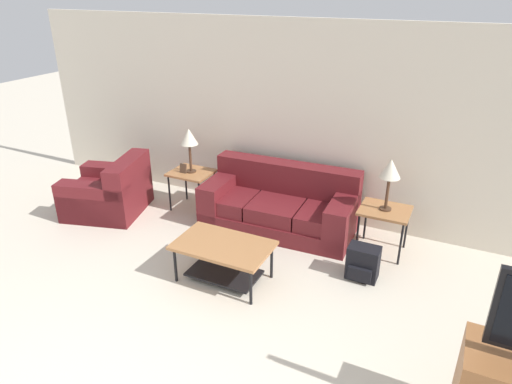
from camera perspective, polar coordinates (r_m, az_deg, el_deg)
wall_back at (r=6.06m, az=6.25°, el=8.54°), size 8.63×0.06×2.60m
couch at (r=6.00m, az=2.98°, el=-1.83°), size 1.99×0.95×0.82m
armchair at (r=6.73m, az=-17.84°, el=-0.09°), size 1.21×1.19×0.80m
coffee_table at (r=4.95m, az=-4.09°, el=-7.66°), size 1.03×0.63×0.45m
side_table_left at (r=6.47m, az=-8.07°, el=2.07°), size 0.58×0.49×0.57m
side_table_right at (r=5.56m, az=15.78°, el=-2.61°), size 0.58×0.49×0.57m
table_lamp_left at (r=6.28m, az=-8.37°, el=6.67°), size 0.24×0.24×0.63m
table_lamp_right at (r=5.34m, az=16.45°, el=2.61°), size 0.24×0.24×0.63m
backpack at (r=5.17m, az=13.21°, el=-8.65°), size 0.34×0.30×0.38m
picture_frame at (r=6.41m, az=-9.09°, el=2.95°), size 0.10×0.04×0.13m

